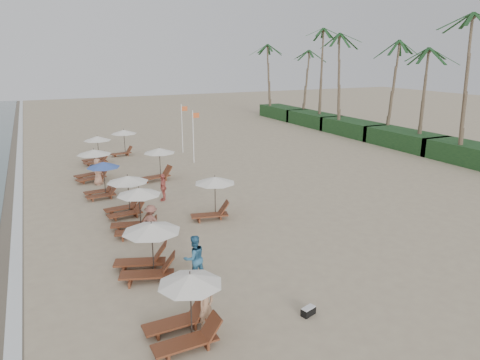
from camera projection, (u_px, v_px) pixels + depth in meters
name	position (u px, v px, depth m)	size (l,w,h in m)	color
ground	(283.00, 246.00, 20.43)	(160.00, 160.00, 0.00)	tan
foam_line	(18.00, 214.00, 24.50)	(0.50, 140.00, 0.02)	white
shrub_hedge	(405.00, 139.00, 41.89)	(3.20, 53.00, 1.60)	#193D1C
palm_row	(407.00, 39.00, 40.15)	(7.00, 52.00, 12.30)	brown
lounger_station_0	(183.00, 310.00, 13.46)	(2.49, 2.03, 2.18)	brown
lounger_station_1	(146.00, 250.00, 17.54)	(2.78, 2.63, 2.13)	brown
lounger_station_2	(135.00, 212.00, 21.65)	(2.59, 2.30, 2.29)	brown
lounger_station_3	(125.00, 195.00, 24.10)	(2.53, 2.25, 2.20)	brown
lounger_station_4	(101.00, 179.00, 27.20)	(2.34, 2.03, 2.22)	brown
lounger_station_5	(91.00, 165.00, 30.95)	(2.74, 2.51, 2.16)	brown
lounger_station_6	(96.00, 150.00, 35.61)	(2.47, 2.17, 2.24)	brown
inland_station_0	(213.00, 194.00, 23.61)	(2.74, 2.24, 2.22)	brown
inland_station_1	(157.00, 162.00, 30.88)	(2.89, 2.24, 2.22)	brown
inland_station_2	(123.00, 138.00, 38.51)	(2.53, 2.24, 2.22)	brown
beachgoer_near	(206.00, 305.00, 14.06)	(0.60, 0.39, 1.64)	#A27758
beachgoer_mid_a	(194.00, 258.00, 17.10)	(0.90, 0.70, 1.85)	#2C6286
beachgoer_mid_b	(151.00, 222.00, 21.01)	(1.09, 0.63, 1.69)	#8A5346
beachgoer_far_a	(163.00, 187.00, 26.59)	(0.98, 0.41, 1.66)	#B9544A
beachgoer_far_b	(98.00, 172.00, 29.85)	(0.89, 0.58, 1.82)	tan
duffel_bag	(308.00, 311.00, 14.95)	(0.57, 0.40, 0.29)	black
flag_pole_near	(194.00, 134.00, 35.60)	(0.59, 0.08, 4.26)	silver
flag_pole_far	(182.00, 126.00, 39.30)	(0.60, 0.08, 4.35)	silver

